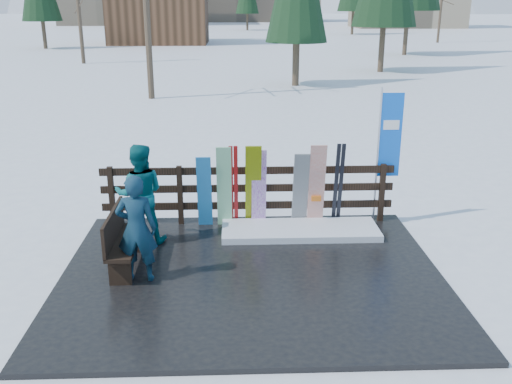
{
  "coord_description": "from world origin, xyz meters",
  "views": [
    {
      "loc": [
        -0.25,
        -8.18,
        4.16
      ],
      "look_at": [
        0.11,
        1.0,
        1.1
      ],
      "focal_mm": 40.0,
      "sensor_mm": 36.0,
      "label": 1
    }
  ],
  "objects_px": {
    "snowboard_2": "(253,186)",
    "person_front": "(137,229)",
    "snowboard_5": "(317,185)",
    "bench": "(121,238)",
    "snowboard_3": "(259,188)",
    "snowboard_1": "(224,187)",
    "snowboard_0": "(204,192)",
    "rental_flag": "(387,140)",
    "person_back": "(140,194)",
    "snowboard_4": "(300,189)"
  },
  "relations": [
    {
      "from": "snowboard_4",
      "to": "rental_flag",
      "type": "bearing_deg",
      "value": 9.24
    },
    {
      "from": "bench",
      "to": "snowboard_4",
      "type": "distance_m",
      "value": 3.51
    },
    {
      "from": "rental_flag",
      "to": "person_front",
      "type": "xyz_separation_m",
      "value": [
        -4.38,
        -2.4,
        -0.76
      ]
    },
    {
      "from": "snowboard_2",
      "to": "snowboard_3",
      "type": "bearing_deg",
      "value": 0.0
    },
    {
      "from": "snowboard_3",
      "to": "person_front",
      "type": "distance_m",
      "value": 2.88
    },
    {
      "from": "snowboard_5",
      "to": "bench",
      "type": "bearing_deg",
      "value": -153.16
    },
    {
      "from": "snowboard_1",
      "to": "snowboard_4",
      "type": "distance_m",
      "value": 1.44
    },
    {
      "from": "snowboard_5",
      "to": "person_front",
      "type": "height_order",
      "value": "person_front"
    },
    {
      "from": "person_back",
      "to": "snowboard_2",
      "type": "bearing_deg",
      "value": -164.93
    },
    {
      "from": "bench",
      "to": "snowboard_3",
      "type": "bearing_deg",
      "value": 36.8
    },
    {
      "from": "snowboard_0",
      "to": "snowboard_2",
      "type": "height_order",
      "value": "snowboard_2"
    },
    {
      "from": "snowboard_4",
      "to": "rental_flag",
      "type": "xyz_separation_m",
      "value": [
        1.66,
        0.27,
        0.87
      ]
    },
    {
      "from": "snowboard_0",
      "to": "snowboard_2",
      "type": "xyz_separation_m",
      "value": [
        0.92,
        -0.0,
        0.11
      ]
    },
    {
      "from": "snowboard_3",
      "to": "person_front",
      "type": "xyz_separation_m",
      "value": [
        -1.94,
        -2.13,
        0.07
      ]
    },
    {
      "from": "bench",
      "to": "snowboard_5",
      "type": "bearing_deg",
      "value": 26.84
    },
    {
      "from": "snowboard_2",
      "to": "snowboard_5",
      "type": "bearing_deg",
      "value": 0.0
    },
    {
      "from": "snowboard_4",
      "to": "rental_flag",
      "type": "height_order",
      "value": "rental_flag"
    },
    {
      "from": "snowboard_2",
      "to": "bench",
      "type": "bearing_deg",
      "value": -141.86
    },
    {
      "from": "snowboard_0",
      "to": "rental_flag",
      "type": "bearing_deg",
      "value": 4.45
    },
    {
      "from": "snowboard_0",
      "to": "snowboard_5",
      "type": "relative_size",
      "value": 0.88
    },
    {
      "from": "bench",
      "to": "snowboard_1",
      "type": "height_order",
      "value": "snowboard_1"
    },
    {
      "from": "snowboard_5",
      "to": "person_back",
      "type": "distance_m",
      "value": 3.27
    },
    {
      "from": "snowboard_2",
      "to": "person_back",
      "type": "relative_size",
      "value": 0.94
    },
    {
      "from": "snowboard_0",
      "to": "snowboard_1",
      "type": "relative_size",
      "value": 0.89
    },
    {
      "from": "snowboard_5",
      "to": "rental_flag",
      "type": "distance_m",
      "value": 1.59
    },
    {
      "from": "bench",
      "to": "person_front",
      "type": "height_order",
      "value": "person_front"
    },
    {
      "from": "snowboard_2",
      "to": "person_front",
      "type": "xyz_separation_m",
      "value": [
        -1.83,
        -2.13,
        0.03
      ]
    },
    {
      "from": "snowboard_1",
      "to": "snowboard_4",
      "type": "relative_size",
      "value": 1.08
    },
    {
      "from": "snowboard_4",
      "to": "rental_flag",
      "type": "relative_size",
      "value": 0.58
    },
    {
      "from": "snowboard_1",
      "to": "snowboard_2",
      "type": "relative_size",
      "value": 0.97
    },
    {
      "from": "bench",
      "to": "person_front",
      "type": "distance_m",
      "value": 0.63
    },
    {
      "from": "snowboard_0",
      "to": "snowboard_2",
      "type": "distance_m",
      "value": 0.92
    },
    {
      "from": "snowboard_1",
      "to": "snowboard_4",
      "type": "bearing_deg",
      "value": 0.0
    },
    {
      "from": "snowboard_3",
      "to": "snowboard_5",
      "type": "bearing_deg",
      "value": 0.0
    },
    {
      "from": "snowboard_1",
      "to": "snowboard_5",
      "type": "relative_size",
      "value": 0.99
    },
    {
      "from": "snowboard_1",
      "to": "snowboard_3",
      "type": "distance_m",
      "value": 0.65
    },
    {
      "from": "rental_flag",
      "to": "snowboard_1",
      "type": "bearing_deg",
      "value": -175.02
    },
    {
      "from": "snowboard_4",
      "to": "person_back",
      "type": "relative_size",
      "value": 0.84
    },
    {
      "from": "snowboard_2",
      "to": "snowboard_3",
      "type": "relative_size",
      "value": 1.07
    },
    {
      "from": "snowboard_2",
      "to": "rental_flag",
      "type": "height_order",
      "value": "rental_flag"
    },
    {
      "from": "bench",
      "to": "snowboard_3",
      "type": "distance_m",
      "value": 2.85
    },
    {
      "from": "snowboard_1",
      "to": "rental_flag",
      "type": "distance_m",
      "value": 3.21
    },
    {
      "from": "bench",
      "to": "snowboard_0",
      "type": "xyz_separation_m",
      "value": [
        1.25,
        1.7,
        0.19
      ]
    },
    {
      "from": "snowboard_4",
      "to": "snowboard_2",
      "type": "bearing_deg",
      "value": -180.0
    },
    {
      "from": "snowboard_0",
      "to": "snowboard_5",
      "type": "height_order",
      "value": "snowboard_5"
    },
    {
      "from": "snowboard_0",
      "to": "snowboard_3",
      "type": "bearing_deg",
      "value": -0.0
    },
    {
      "from": "snowboard_0",
      "to": "snowboard_5",
      "type": "distance_m",
      "value": 2.12
    },
    {
      "from": "rental_flag",
      "to": "snowboard_0",
      "type": "bearing_deg",
      "value": -175.55
    },
    {
      "from": "bench",
      "to": "snowboard_2",
      "type": "distance_m",
      "value": 2.77
    },
    {
      "from": "snowboard_2",
      "to": "rental_flag",
      "type": "relative_size",
      "value": 0.64
    }
  ]
}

